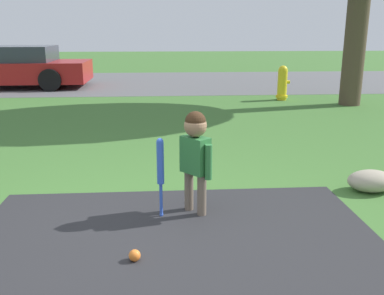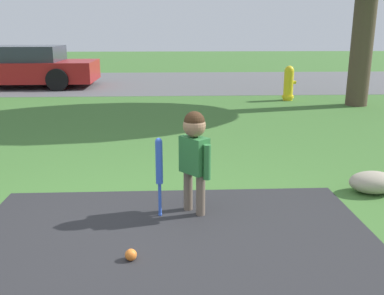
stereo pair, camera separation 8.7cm
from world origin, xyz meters
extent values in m
plane|color=#3D6B2D|center=(0.00, 0.00, 0.00)|extent=(60.00, 60.00, 0.00)
cube|color=#59595B|center=(0.00, 10.37, 0.00)|extent=(40.00, 6.00, 0.01)
cylinder|color=#6B5B4C|center=(0.42, 0.53, 0.18)|extent=(0.08, 0.08, 0.37)
cylinder|color=#6B5B4C|center=(0.52, 0.41, 0.18)|extent=(0.08, 0.08, 0.37)
cube|color=#2D7238|center=(0.47, 0.47, 0.53)|extent=(0.26, 0.28, 0.32)
cylinder|color=#2D7238|center=(0.37, 0.59, 0.50)|extent=(0.06, 0.06, 0.30)
cylinder|color=#2D7238|center=(0.57, 0.35, 0.50)|extent=(0.06, 0.06, 0.30)
sphere|color=#997051|center=(0.47, 0.47, 0.78)|extent=(0.19, 0.19, 0.19)
sphere|color=#382314|center=(0.47, 0.47, 0.82)|extent=(0.18, 0.18, 0.18)
sphere|color=blue|center=(0.17, 0.41, 0.02)|extent=(0.03, 0.03, 0.03)
cylinder|color=blue|center=(0.17, 0.41, 0.15)|extent=(0.03, 0.03, 0.30)
cylinder|color=blue|center=(0.17, 0.41, 0.48)|extent=(0.06, 0.06, 0.37)
sphere|color=blue|center=(0.17, 0.41, 0.67)|extent=(0.06, 0.06, 0.06)
sphere|color=orange|center=(-0.01, -0.32, 0.04)|extent=(0.08, 0.08, 0.08)
cylinder|color=yellow|center=(2.95, 6.60, 0.34)|extent=(0.22, 0.22, 0.68)
sphere|color=yellow|center=(2.95, 6.60, 0.68)|extent=(0.21, 0.21, 0.21)
cylinder|color=yellow|center=(2.95, 6.60, 0.08)|extent=(0.27, 0.27, 0.05)
cylinder|color=yellow|center=(3.07, 6.60, 0.41)|extent=(0.10, 0.08, 0.08)
cube|color=maroon|center=(-4.11, 9.37, 0.44)|extent=(4.51, 1.90, 0.56)
cube|color=#2D333D|center=(-3.88, 9.37, 0.92)|extent=(2.17, 1.65, 0.42)
cylinder|color=black|center=(-2.71, 8.45, 0.29)|extent=(0.58, 0.19, 0.58)
cylinder|color=black|center=(-2.73, 10.32, 0.29)|extent=(0.58, 0.19, 0.58)
cylinder|color=#4C3D2D|center=(4.23, 5.87, 1.71)|extent=(0.44, 0.44, 3.41)
ellipsoid|color=#9E937F|center=(2.25, 0.85, 0.11)|extent=(0.47, 0.32, 0.22)
camera|label=1|loc=(0.20, -3.00, 1.55)|focal=40.00mm
camera|label=2|loc=(0.28, -3.01, 1.55)|focal=40.00mm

